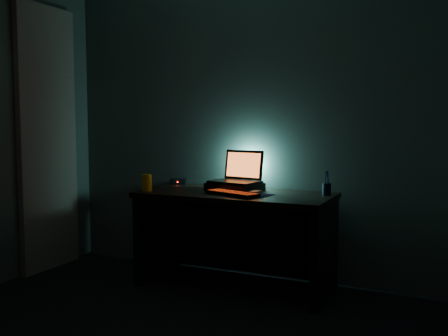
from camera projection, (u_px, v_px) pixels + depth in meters
The scene contains 11 objects.
room at pixel (100, 130), 2.37m from camera, with size 3.50×4.00×2.50m.
desk at pixel (238, 224), 3.95m from camera, with size 1.50×0.70×0.75m.
curtain at pixel (48, 139), 4.38m from camera, with size 0.06×0.65×2.30m, color #ADA68A.
riser at pixel (235, 187), 4.01m from camera, with size 0.40×0.30×0.06m, color black.
laptop at pixel (238, 175), 4.04m from camera, with size 0.42×0.35×0.26m.
keyboard at pixel (232, 193), 3.73m from camera, with size 0.46×0.29×0.03m.
mousepad at pixel (256, 195), 3.73m from camera, with size 0.22×0.20×0.00m, color #0B234E.
mouse at pixel (256, 193), 3.72m from camera, with size 0.06×0.10×0.03m, color #97999D.
pen_cup at pixel (327, 189), 3.73m from camera, with size 0.06×0.06×0.09m, color black.
juice_glass at pixel (147, 183), 3.97m from camera, with size 0.08×0.08×0.13m, color #F3B30C.
router at pixel (178, 181), 4.43m from camera, with size 0.17×0.16×0.05m.
Camera 1 is at (1.53, -1.91, 1.27)m, focal length 40.00 mm.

